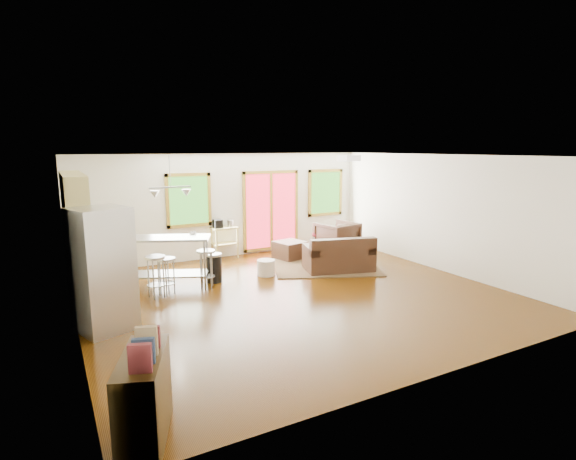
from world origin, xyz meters
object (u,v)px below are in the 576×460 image
ottoman (290,250)px  kitchen_cart (224,232)px  armchair (337,236)px  refrigerator (103,270)px  rug (326,267)px  loveseat (339,257)px  coffee_table (326,248)px  island (168,253)px

ottoman → kitchen_cart: size_ratio=0.66×
armchair → refrigerator: (-5.92, -2.42, 0.47)m
rug → kitchen_cart: kitchen_cart is taller
rug → loveseat: size_ratio=1.41×
coffee_table → island: 3.94m
rug → island: bearing=176.5°
ottoman → refrigerator: (-4.59, -2.55, 0.72)m
rug → ottoman: ottoman is taller
loveseat → coffee_table: size_ratio=1.61×
armchair → refrigerator: bearing=11.9°
rug → island: island is taller
refrigerator → kitchen_cart: bearing=27.4°
coffee_table → loveseat: bearing=-105.3°
loveseat → kitchen_cart: 3.02m
refrigerator → rug: bearing=-3.3°
refrigerator → ottoman: bearing=9.5°
ottoman → island: island is taller
rug → loveseat: bearing=-76.9°
ottoman → kitchen_cart: kitchen_cart is taller
ottoman → island: (-3.22, -0.89, 0.48)m
refrigerator → kitchen_cart: size_ratio=1.89×
coffee_table → rug: bearing=-124.1°
kitchen_cart → coffee_table: bearing=-34.3°
coffee_table → kitchen_cart: kitchen_cart is taller
coffee_table → armchair: bearing=37.4°
rug → refrigerator: (-4.94, -1.43, 0.93)m
armchair → island: island is taller
rug → ottoman: size_ratio=3.58×
coffee_table → ottoman: bearing=138.2°
rug → coffee_table: bearing=55.9°
coffee_table → island: (-3.91, -0.28, 0.39)m
ottoman → refrigerator: bearing=-151.0°
refrigerator → island: 2.16m
rug → island: size_ratio=1.36×
loveseat → armchair: bearing=73.8°
island → kitchen_cart: island is taller
ottoman → rug: bearing=-72.6°
loveseat → ottoman: loveseat is taller
rug → island: (-3.57, 0.22, 0.69)m
armchair → island: size_ratio=0.54×
loveseat → kitchen_cart: (-1.87, 2.34, 0.36)m
ottoman → coffee_table: bearing=-41.8°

